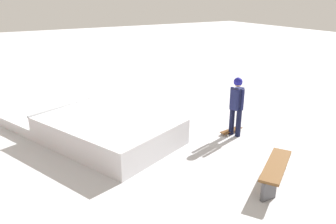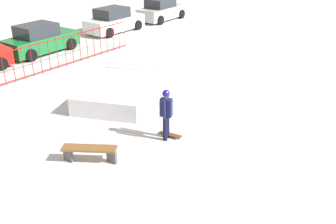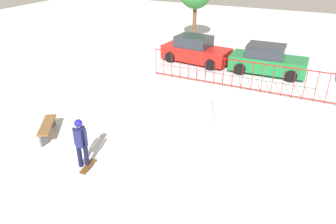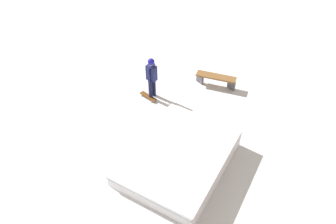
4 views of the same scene
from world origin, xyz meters
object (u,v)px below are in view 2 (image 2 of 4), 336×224
(skate_ramp, at_px, (124,89))
(park_bench, at_px, (89,151))
(parked_car_green, at_px, (40,40))
(skater, at_px, (166,111))
(parked_car_white, at_px, (114,21))
(skateboard, at_px, (170,135))
(parked_car_silver, at_px, (162,10))

(skate_ramp, relative_size, park_bench, 3.83)
(parked_car_green, bearing_deg, park_bench, -121.62)
(skater, bearing_deg, parked_car_white, 120.98)
(skater, distance_m, parked_car_white, 14.99)
(skateboard, xyz_separation_m, parked_car_silver, (14.27, 11.21, 0.65))
(skate_ramp, xyz_separation_m, skater, (-1.81, -3.51, 0.69))
(skateboard, distance_m, park_bench, 2.83)
(skateboard, bearing_deg, parked_car_white, 131.73)
(skater, height_order, parked_car_white, skater)
(parked_car_green, bearing_deg, skate_ramp, -104.62)
(parked_car_green, bearing_deg, skateboard, -108.19)
(park_bench, height_order, parked_car_silver, parked_car_silver)
(skate_ramp, height_order, skateboard, skate_ramp)
(skate_ramp, relative_size, skateboard, 7.29)
(park_bench, bearing_deg, parked_car_silver, 31.09)
(park_bench, height_order, parked_car_white, parked_car_white)
(skateboard, xyz_separation_m, parked_car_white, (9.47, 11.50, 0.65))
(skateboard, relative_size, parked_car_green, 0.20)
(skate_ramp, bearing_deg, parked_car_white, 22.95)
(skate_ramp, distance_m, skater, 4.01)
(park_bench, bearing_deg, skater, -21.76)
(skater, height_order, parked_car_green, skater)
(parked_car_green, bearing_deg, skater, -109.05)
(skate_ramp, xyz_separation_m, parked_car_green, (1.93, 7.87, 0.41))
(park_bench, bearing_deg, parked_car_white, 40.91)
(park_bench, height_order, parked_car_green, parked_car_green)
(park_bench, distance_m, parked_car_silver, 19.74)
(park_bench, relative_size, parked_car_silver, 0.38)
(skateboard, xyz_separation_m, parked_car_green, (3.57, 11.42, 0.65))
(park_bench, relative_size, parked_car_green, 0.38)
(skater, distance_m, parked_car_green, 11.99)
(parked_car_silver, bearing_deg, skateboard, -142.44)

